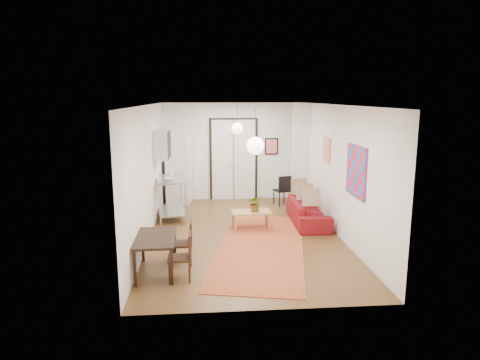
{
  "coord_description": "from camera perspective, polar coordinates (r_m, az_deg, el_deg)",
  "views": [
    {
      "loc": [
        -0.87,
        -9.23,
        3.08
      ],
      "look_at": [
        -0.09,
        0.07,
        1.25
      ],
      "focal_mm": 32.0,
      "sensor_mm": 36.0,
      "label": 1
    }
  ],
  "objects": [
    {
      "name": "dining_table",
      "position": [
        7.72,
        -11.18,
        -7.96
      ],
      "size": [
        0.7,
        1.21,
        0.66
      ],
      "rotation": [
        0.0,
        0.0,
        0.02
      ],
      "color": "black",
      "rests_on": "floor"
    },
    {
      "name": "black_side_chair",
      "position": [
        12.39,
        5.55,
        -0.94
      ],
      "size": [
        0.5,
        0.51,
        0.87
      ],
      "rotation": [
        0.0,
        0.0,
        3.46
      ],
      "color": "black",
      "rests_on": "floor"
    },
    {
      "name": "wall_cabinet",
      "position": [
        10.85,
        -10.36,
        4.67
      ],
      "size": [
        0.35,
        1.0,
        0.7
      ],
      "primitive_type": "cube",
      "color": "silver",
      "rests_on": "wall_left"
    },
    {
      "name": "wall_back",
      "position": [
        12.86,
        -0.88,
        3.82
      ],
      "size": [
        4.2,
        0.02,
        2.9
      ],
      "primitive_type": "cube",
      "color": "silver",
      "rests_on": "floor"
    },
    {
      "name": "wall_front",
      "position": [
        6.02,
        3.7,
        -4.65
      ],
      "size": [
        4.2,
        0.02,
        2.9
      ],
      "primitive_type": "cube",
      "color": "silver",
      "rests_on": "floor"
    },
    {
      "name": "dining_chair_near",
      "position": [
        8.13,
        -7.79,
        -7.74
      ],
      "size": [
        0.4,
        0.56,
        0.82
      ],
      "rotation": [
        0.0,
        0.0,
        -1.55
      ],
      "color": "#341D10",
      "rests_on": "floor"
    },
    {
      "name": "stub_partition",
      "position": [
        12.2,
        8.14,
        3.31
      ],
      "size": [
        0.5,
        0.1,
        2.9
      ],
      "primitive_type": "cube",
      "color": "silver",
      "rests_on": "floor"
    },
    {
      "name": "potted_plant",
      "position": [
        10.1,
        2.07,
        -3.08
      ],
      "size": [
        0.33,
        0.38,
        0.4
      ],
      "primitive_type": "imported",
      "rotation": [
        0.0,
        0.0,
        0.06
      ],
      "color": "#2C622E",
      "rests_on": "coffee_table"
    },
    {
      "name": "pendant_front",
      "position": [
        7.33,
        2.06,
        4.58
      ],
      "size": [
        0.3,
        0.3,
        0.8
      ],
      "color": "white",
      "rests_on": "ceiling"
    },
    {
      "name": "painting_abstract",
      "position": [
        10.53,
        11.51,
        3.89
      ],
      "size": [
        0.05,
        0.5,
        0.6
      ],
      "primitive_type": "cube",
      "color": "beige",
      "rests_on": "wall_right"
    },
    {
      "name": "painting_popart",
      "position": [
        8.63,
        15.24,
        1.15
      ],
      "size": [
        0.05,
        1.0,
        1.0
      ],
      "primitive_type": "cube",
      "color": "red",
      "rests_on": "wall_right"
    },
    {
      "name": "wall_left",
      "position": [
        9.45,
        -12.2,
        0.91
      ],
      "size": [
        0.02,
        7.0,
        2.9
      ],
      "primitive_type": "cube",
      "color": "silver",
      "rests_on": "floor"
    },
    {
      "name": "pendant_back",
      "position": [
        11.29,
        -0.37,
        6.89
      ],
      "size": [
        0.3,
        0.3,
        0.8
      ],
      "color": "white",
      "rests_on": "ceiling"
    },
    {
      "name": "wall_right",
      "position": [
        9.83,
        12.86,
        1.27
      ],
      "size": [
        0.02,
        7.0,
        2.9
      ],
      "primitive_type": "cube",
      "color": "silver",
      "rests_on": "floor"
    },
    {
      "name": "kilim_rug",
      "position": [
        9.0,
        2.83,
        -8.9
      ],
      "size": [
        2.58,
        4.8,
        0.01
      ],
      "primitive_type": "cube",
      "rotation": [
        0.0,
        0.0,
        -0.2
      ],
      "color": "#C35830",
      "rests_on": "floor"
    },
    {
      "name": "floor",
      "position": [
        9.77,
        0.56,
        -7.28
      ],
      "size": [
        7.0,
        7.0,
        0.0
      ],
      "primitive_type": "plane",
      "color": "brown",
      "rests_on": "ground"
    },
    {
      "name": "kitchen_counter",
      "position": [
        11.05,
        -9.2,
        -1.49
      ],
      "size": [
        0.86,
        1.44,
        1.05
      ],
      "rotation": [
        0.0,
        0.0,
        0.14
      ],
      "color": "silver",
      "rests_on": "floor"
    },
    {
      "name": "soap_bottle",
      "position": [
        11.21,
        -9.23,
        1.05
      ],
      "size": [
        0.12,
        0.12,
        0.22
      ],
      "primitive_type": "imported",
      "rotation": [
        0.0,
        0.0,
        0.28
      ],
      "color": "#5289B2",
      "rests_on": "kitchen_counter"
    },
    {
      "name": "bowl",
      "position": [
        10.68,
        -9.44,
        0.13
      ],
      "size": [
        0.3,
        0.3,
        0.06
      ],
      "primitive_type": "imported",
      "rotation": [
        0.0,
        0.0,
        0.28
      ],
      "color": "beige",
      "rests_on": "kitchen_counter"
    },
    {
      "name": "fridge",
      "position": [
        12.59,
        -8.15,
        1.19
      ],
      "size": [
        0.75,
        0.75,
        1.88
      ],
      "primitive_type": "cube",
      "rotation": [
        0.0,
        0.0,
        -0.14
      ],
      "color": "white",
      "rests_on": "floor"
    },
    {
      "name": "double_doors",
      "position": [
        12.85,
        -0.86,
        2.69
      ],
      "size": [
        1.44,
        0.06,
        2.5
      ],
      "primitive_type": "cube",
      "color": "white",
      "rests_on": "wall_back"
    },
    {
      "name": "coffee_table",
      "position": [
        10.15,
        1.5,
        -4.48
      ],
      "size": [
        0.95,
        0.56,
        0.41
      ],
      "rotation": [
        0.0,
        0.0,
        0.06
      ],
      "color": "tan",
      "rests_on": "floor"
    },
    {
      "name": "print_left",
      "position": [
        11.35,
        -10.89,
        5.18
      ],
      "size": [
        0.03,
        0.44,
        0.54
      ],
      "primitive_type": "cube",
      "color": "#A57545",
      "rests_on": "wall_left"
    },
    {
      "name": "poster_back",
      "position": [
        12.95,
        4.23,
        4.5
      ],
      "size": [
        0.4,
        0.03,
        0.5
      ],
      "primitive_type": "cube",
      "color": "red",
      "rests_on": "wall_back"
    },
    {
      "name": "sofa",
      "position": [
        10.67,
        9.07,
        -4.21
      ],
      "size": [
        2.01,
        0.85,
        0.58
      ],
      "primitive_type": "imported",
      "rotation": [
        0.0,
        0.0,
        1.54
      ],
      "color": "maroon",
      "rests_on": "floor"
    },
    {
      "name": "ceiling",
      "position": [
        9.27,
        0.6,
        9.98
      ],
      "size": [
        4.2,
        7.0,
        0.02
      ],
      "primitive_type": "cube",
      "color": "white",
      "rests_on": "wall_back"
    },
    {
      "name": "dining_chair_far",
      "position": [
        7.47,
        -8.06,
        -9.47
      ],
      "size": [
        0.4,
        0.56,
        0.82
      ],
      "rotation": [
        0.0,
        0.0,
        -1.55
      ],
      "color": "#341D10",
      "rests_on": "floor"
    }
  ]
}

